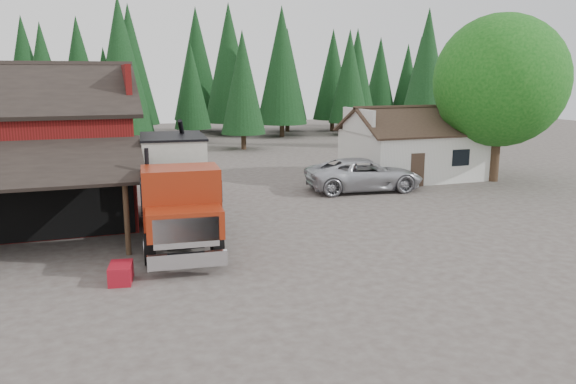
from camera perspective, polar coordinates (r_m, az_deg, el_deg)
name	(u,v)px	position (r m, az deg, el deg)	size (l,w,h in m)	color
ground	(290,256)	(20.80, 0.16, -6.53)	(120.00, 120.00, 0.00)	#463C37
farmhouse	(413,151)	(37.47, 12.60, 4.05)	(8.60, 6.42, 4.65)	silver
deciduous_tree	(500,86)	(37.02, 20.78, 10.08)	(8.00, 8.00, 10.20)	#382619
conifer_backdrop	(161,138)	(61.35, -12.80, 5.40)	(76.00, 16.00, 16.00)	black
near_pine_b	(243,82)	(50.23, -4.62, 11.03)	(3.96, 3.96, 10.40)	#382619
near_pine_c	(427,71)	(52.95, 13.91, 11.86)	(4.84, 4.84, 12.40)	#382619
near_pine_d	(121,65)	(52.73, -16.61, 12.26)	(5.28, 5.28, 13.40)	#382619
feed_truck	(177,185)	(23.30, -11.25, 0.75)	(3.52, 10.45, 4.63)	black
silver_car	(364,174)	(32.58, 7.75, 1.78)	(3.09, 6.70, 1.86)	#B6B7BE
equip_box	(121,273)	(18.99, -16.62, -7.91)	(0.70, 1.10, 0.60)	maroon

